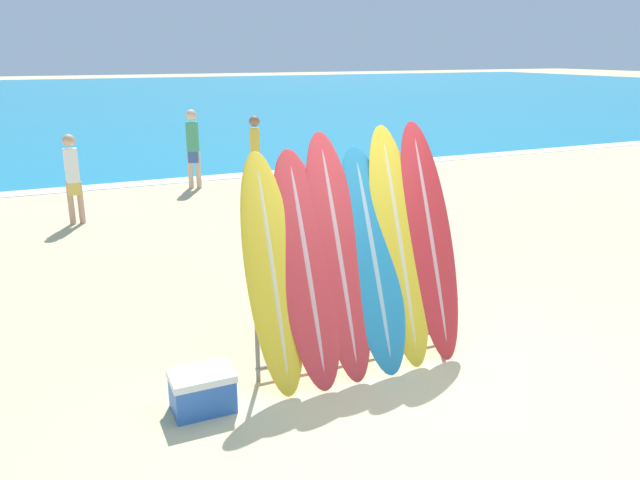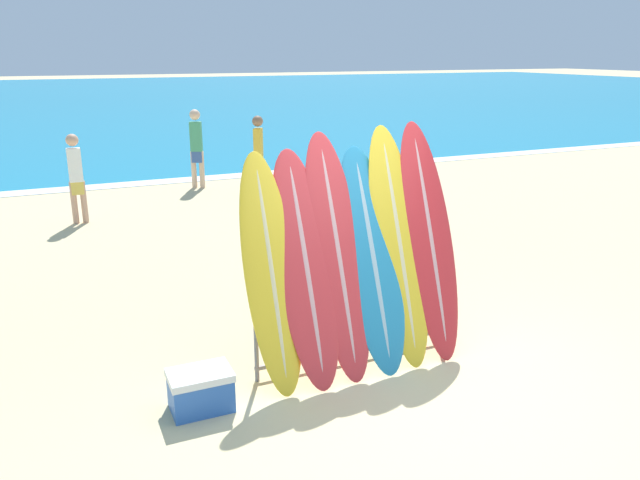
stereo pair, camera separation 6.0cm
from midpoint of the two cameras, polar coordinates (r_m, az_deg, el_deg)
name	(u,v)px [view 1 (the left image)]	position (r m, az deg, el deg)	size (l,w,h in m)	color
ground_plane	(419,386)	(5.76, 8.76, -13.07)	(160.00, 160.00, 0.00)	beige
ocean_water	(82,98)	(43.68, -21.00, 12.06)	(120.00, 60.00, 0.01)	teal
surfboard_rack	(355,310)	(5.92, 2.91, -6.45)	(1.98, 0.04, 0.97)	slate
surfboard_slot_0	(272,273)	(5.42, -4.73, -3.03)	(0.48, 0.83, 2.03)	yellow
surfboard_slot_1	(306,268)	(5.53, -1.56, -2.58)	(0.54, 0.93, 2.04)	red
surfboard_slot_2	(338,255)	(5.66, 1.39, -1.40)	(0.52, 0.95, 2.17)	red
surfboard_slot_3	(373,259)	(5.81, 4.55, -1.72)	(0.56, 0.92, 2.02)	teal
surfboard_slot_4	(399,245)	(5.95, 6.95, -0.45)	(0.51, 0.90, 2.20)	yellow
surfboard_slot_5	(429,240)	(6.13, 9.70, 0.04)	(0.51, 0.92, 2.22)	red
person_near_water	(73,176)	(11.41, -21.82, 5.48)	(0.26, 0.21, 1.54)	tan
person_mid_beach	(255,153)	(12.82, -6.07, 7.95)	(0.25, 0.28, 1.63)	#846047
person_far_left	(193,146)	(13.76, -11.66, 8.44)	(0.28, 0.24, 1.68)	beige
person_far_right	(383,187)	(9.66, 5.57, 4.81)	(0.21, 0.26, 1.56)	#846047
cooler_box	(202,391)	(5.38, -11.03, -13.38)	(0.52, 0.36, 0.34)	#2D60B7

